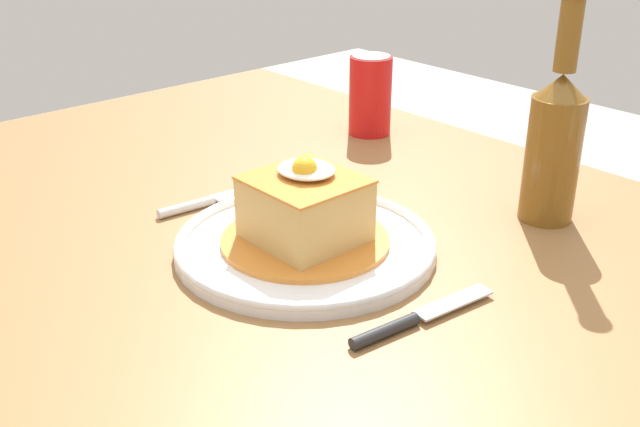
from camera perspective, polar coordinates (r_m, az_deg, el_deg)
dining_table at (r=0.91m, az=0.38°, el=-7.77°), size 1.37×0.87×0.72m
main_plate at (r=0.84m, az=-1.02°, el=-2.30°), size 0.29×0.29×0.02m
sandwich_meal at (r=0.82m, az=-1.04°, el=0.06°), size 0.19×0.19×0.10m
fork at (r=0.96m, az=-8.86°, el=0.79°), size 0.03×0.14×0.01m
knife at (r=0.71m, az=6.36°, el=-8.13°), size 0.03×0.17×0.01m
soda_can at (r=1.20m, az=3.79°, el=8.84°), size 0.07×0.07×0.12m
beer_bottle_amber at (r=0.92m, az=17.17°, el=5.29°), size 0.06×0.06×0.27m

